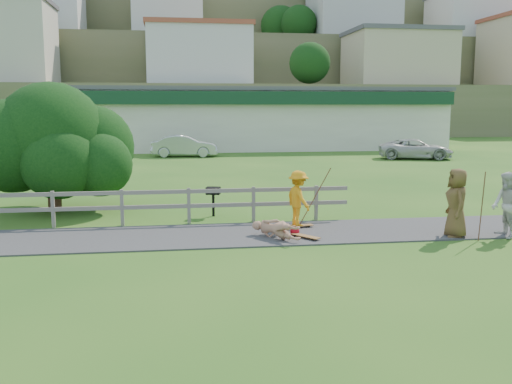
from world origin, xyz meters
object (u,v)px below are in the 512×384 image
(skater_rider, at_px, (298,202))
(spectator_c, at_px, (457,203))
(spectator_a, at_px, (507,205))
(car_silver, at_px, (185,146))
(bbq, at_px, (213,202))
(skater_fallen, at_px, (276,229))
(car_white, at_px, (416,149))
(tree, at_px, (52,156))

(skater_rider, bearing_deg, spectator_c, -130.19)
(spectator_a, relative_size, car_silver, 0.39)
(spectator_a, bearing_deg, bbq, -114.67)
(skater_fallen, relative_size, car_white, 0.32)
(skater_rider, relative_size, tree, 0.27)
(tree, bearing_deg, skater_fallen, -38.23)
(tree, height_order, bbq, tree)
(skater_fallen, distance_m, bbq, 3.86)
(skater_rider, relative_size, bbq, 1.69)
(car_silver, xyz_separation_m, tree, (-4.91, -20.82, 1.11))
(bbq, bearing_deg, skater_fallen, -53.78)
(car_silver, bearing_deg, skater_rider, -168.73)
(skater_rider, bearing_deg, tree, 44.83)
(tree, xyz_separation_m, bbq, (5.33, -1.74, -1.40))
(spectator_a, relative_size, bbq, 1.88)
(spectator_c, bearing_deg, bbq, -111.46)
(skater_rider, xyz_separation_m, spectator_a, (5.36, -1.95, 0.09))
(skater_rider, xyz_separation_m, car_white, (12.78, 20.72, -0.13))
(tree, distance_m, bbq, 5.78)
(spectator_a, height_order, tree, tree)
(skater_rider, xyz_separation_m, bbq, (-2.32, 2.31, -0.33))
(spectator_a, distance_m, car_white, 23.86)
(spectator_a, height_order, car_silver, spectator_a)
(skater_fallen, bearing_deg, spectator_c, -41.27)
(spectator_c, distance_m, car_white, 24.07)
(spectator_c, bearing_deg, spectator_a, 90.39)
(car_white, bearing_deg, spectator_c, 174.05)
(bbq, bearing_deg, skater_rider, -30.34)
(skater_fallen, xyz_separation_m, spectator_c, (4.93, -0.43, 0.67))
(spectator_a, bearing_deg, car_silver, -158.85)
(car_silver, height_order, car_white, car_silver)
(skater_fallen, relative_size, spectator_a, 0.87)
(tree, bearing_deg, spectator_c, -26.21)
(skater_rider, height_order, bbq, skater_rider)
(tree, relative_size, bbq, 6.17)
(skater_rider, bearing_deg, bbq, 27.88)
(skater_rider, height_order, spectator_c, spectator_c)
(car_white, bearing_deg, skater_rider, 163.69)
(spectator_c, bearing_deg, car_white, 169.52)
(spectator_a, height_order, spectator_c, spectator_c)
(skater_fallen, xyz_separation_m, bbq, (-1.43, 3.58, 0.19))
(bbq, bearing_deg, car_silver, 105.57)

